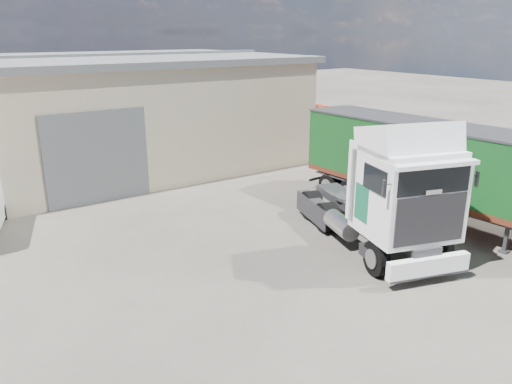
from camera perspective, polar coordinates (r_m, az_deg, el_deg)
ground at (r=13.28m, az=5.22°, el=-11.13°), size 120.00×120.00×0.00m
brick_boundary_wall at (r=24.69m, az=17.23°, el=4.95°), size 0.35×26.00×2.50m
tractor_unit at (r=15.12m, az=15.07°, el=-0.67°), size 4.08×6.60×4.22m
box_trailer at (r=18.60m, az=19.28°, el=3.36°), size 2.79×10.39×3.42m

